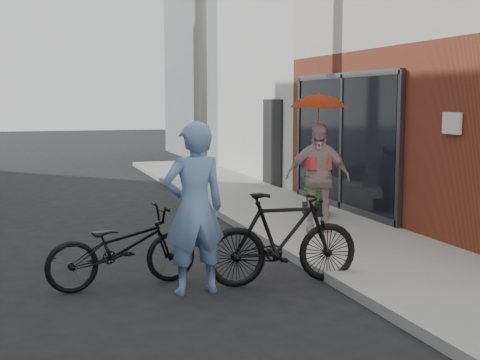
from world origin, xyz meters
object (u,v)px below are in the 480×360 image
utility_pole (200,34)px  officer (194,208)px  bike_right (283,238)px  bike_left (122,247)px  kimono_woman (318,177)px  planter (315,209)px

utility_pole → officer: (-1.79, -6.60, -2.55)m
utility_pole → bike_right: (-0.73, -6.57, -2.96)m
bike_left → kimono_woman: (3.26, 1.82, 0.49)m
bike_left → planter: 4.92m
bike_left → planter: (3.82, 3.10, -0.24)m
officer → kimono_woman: size_ratio=1.14×
bike_left → officer: bearing=-131.9°
utility_pole → officer: size_ratio=3.67×
bike_right → officer: bearing=95.4°
bike_right → kimono_woman: bearing=-28.8°
bike_right → kimono_woman: (1.48, 2.28, 0.41)m
bike_left → kimono_woman: 3.76m
kimono_woman → bike_left: bearing=-126.6°
officer → utility_pole: bearing=-108.7°
officer → kimono_woman: bearing=-141.2°
planter → bike_left: bearing=-140.9°
bike_left → bike_right: 1.85m
kimono_woman → utility_pole: bearing=124.2°
bike_left → planter: bike_left is taller
officer → bike_right: (1.06, 0.02, -0.41)m
utility_pole → planter: size_ratio=17.54×
bike_right → planter: (2.03, 3.57, -0.32)m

